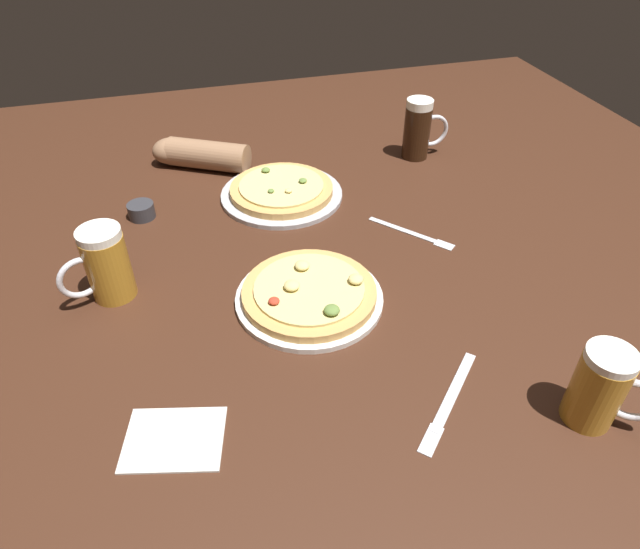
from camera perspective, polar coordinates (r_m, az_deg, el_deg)
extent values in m
cube|color=#3D2114|center=(1.19, 0.00, -1.32)|extent=(2.40, 2.40, 0.03)
cylinder|color=silver|center=(1.13, -1.10, -2.44)|extent=(0.30, 0.30, 0.01)
cylinder|color=tan|center=(1.12, -1.11, -1.86)|extent=(0.27, 0.27, 0.02)
cylinder|color=#DBC67A|center=(1.11, -1.12, -1.39)|extent=(0.22, 0.22, 0.01)
ellipsoid|color=olive|center=(1.05, 1.22, -3.66)|extent=(0.03, 0.03, 0.02)
ellipsoid|color=#DBC67A|center=(1.15, -1.84, 0.94)|extent=(0.03, 0.03, 0.02)
ellipsoid|color=#DBC67A|center=(1.10, -2.91, -1.13)|extent=(0.03, 0.03, 0.02)
ellipsoid|color=#DBC67A|center=(1.12, 3.70, -0.47)|extent=(0.03, 0.03, 0.02)
ellipsoid|color=#B73823|center=(1.07, -4.73, -2.71)|extent=(0.02, 0.02, 0.01)
cylinder|color=#B2B2B7|center=(1.46, -3.84, 8.17)|extent=(0.31, 0.31, 0.01)
cylinder|color=tan|center=(1.46, -3.86, 8.68)|extent=(0.26, 0.26, 0.02)
cylinder|color=#DBC67A|center=(1.45, -3.88, 9.09)|extent=(0.22, 0.22, 0.01)
ellipsoid|color=olive|center=(1.41, -5.03, 8.52)|extent=(0.02, 0.02, 0.01)
ellipsoid|color=olive|center=(1.51, -5.57, 10.61)|extent=(0.02, 0.02, 0.01)
ellipsoid|color=olive|center=(1.45, -1.76, 9.59)|extent=(0.02, 0.02, 0.01)
ellipsoid|color=#DBC67A|center=(1.41, -3.24, 8.57)|extent=(0.02, 0.02, 0.01)
cylinder|color=#B27A23|center=(0.98, 26.46, -10.51)|extent=(0.08, 0.08, 0.13)
cylinder|color=white|center=(0.93, 27.73, -7.53)|extent=(0.08, 0.08, 0.01)
torus|color=silver|center=(0.99, 29.38, -11.16)|extent=(0.07, 0.06, 0.09)
cylinder|color=black|center=(1.65, 9.86, 14.10)|extent=(0.08, 0.08, 0.15)
cylinder|color=white|center=(1.62, 10.20, 16.82)|extent=(0.07, 0.07, 0.02)
torus|color=silver|center=(1.67, 11.46, 14.21)|extent=(0.09, 0.01, 0.09)
cylinder|color=#B27A23|center=(1.18, -20.85, 0.74)|extent=(0.09, 0.09, 0.14)
cylinder|color=white|center=(1.14, -21.73, 3.86)|extent=(0.08, 0.08, 0.02)
torus|color=silver|center=(1.17, -23.28, -0.32)|extent=(0.09, 0.05, 0.09)
cylinder|color=#333338|center=(1.44, -17.81, 6.24)|extent=(0.06, 0.06, 0.04)
cube|color=silver|center=(0.94, -14.71, -15.90)|extent=(0.18, 0.15, 0.01)
cube|color=silver|center=(1.34, 8.50, 4.55)|extent=(0.13, 0.15, 0.01)
cube|color=silver|center=(1.31, 12.61, 3.02)|extent=(0.05, 0.05, 0.00)
cube|color=silver|center=(0.99, 13.55, -11.46)|extent=(0.15, 0.15, 0.01)
cube|color=silver|center=(0.92, 11.29, -16.20)|extent=(0.06, 0.06, 0.00)
cylinder|color=#936B4C|center=(1.61, -11.37, 11.88)|extent=(0.24, 0.18, 0.08)
ellipsoid|color=#936B4C|center=(1.66, -15.05, 12.12)|extent=(0.10, 0.08, 0.07)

